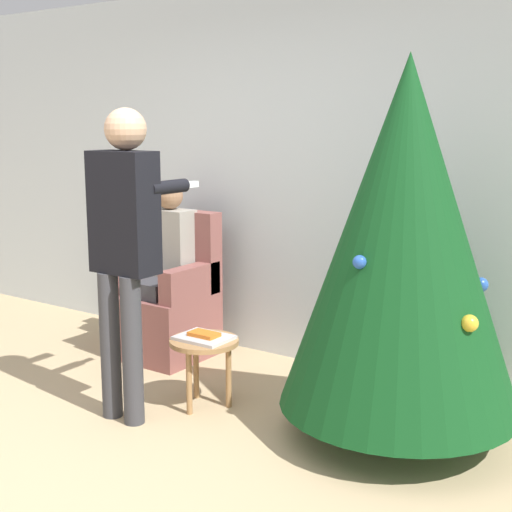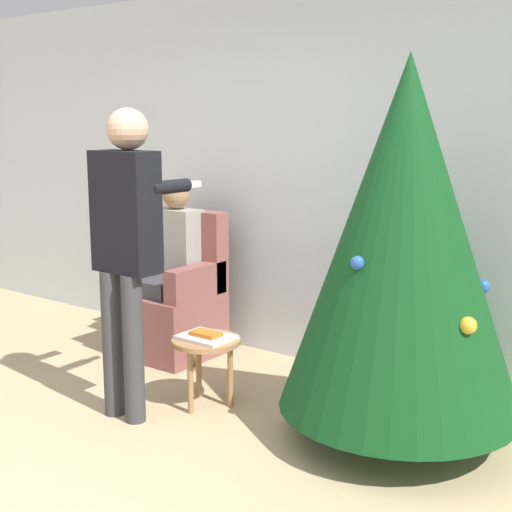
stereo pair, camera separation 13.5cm
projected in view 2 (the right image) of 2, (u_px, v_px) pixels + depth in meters
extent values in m
plane|color=tan|center=(67.00, 478.00, 3.54)|extent=(14.00, 14.00, 0.00)
cube|color=silver|center=(311.00, 177.00, 5.04)|extent=(8.00, 0.06, 2.70)
cylinder|color=brown|center=(396.00, 422.00, 3.97)|extent=(0.10, 0.10, 0.19)
cone|color=#0F4219|center=(404.00, 237.00, 3.77)|extent=(1.31, 1.31, 1.91)
sphere|color=#2856B2|center=(483.00, 286.00, 3.82)|extent=(0.08, 0.08, 0.08)
sphere|color=white|center=(467.00, 272.00, 3.96)|extent=(0.10, 0.10, 0.10)
sphere|color=#2856B2|center=(357.00, 263.00, 3.55)|extent=(0.07, 0.07, 0.07)
sphere|color=gold|center=(468.00, 325.00, 3.45)|extent=(0.09, 0.09, 0.09)
cube|color=brown|center=(170.00, 324.00, 5.36)|extent=(0.65, 0.61, 0.48)
cube|color=brown|center=(190.00, 249.00, 5.44)|extent=(0.65, 0.14, 0.60)
cube|color=brown|center=(143.00, 273.00, 5.45)|extent=(0.12, 0.55, 0.24)
cube|color=brown|center=(196.00, 282.00, 5.14)|extent=(0.12, 0.55, 0.24)
cylinder|color=#38383D|center=(141.00, 328.00, 5.26)|extent=(0.11, 0.11, 0.48)
cylinder|color=#38383D|center=(161.00, 332.00, 5.14)|extent=(0.11, 0.11, 0.48)
cube|color=#38383D|center=(164.00, 286.00, 5.26)|extent=(0.32, 0.40, 0.12)
cube|color=gray|center=(177.00, 242.00, 5.32)|extent=(0.36, 0.20, 0.50)
sphere|color=#936B4C|center=(176.00, 196.00, 5.26)|extent=(0.20, 0.20, 0.20)
cylinder|color=#38383D|center=(112.00, 344.00, 4.23)|extent=(0.12, 0.12, 0.88)
cylinder|color=#38383D|center=(133.00, 349.00, 4.13)|extent=(0.12, 0.12, 0.88)
cube|color=black|center=(126.00, 212.00, 4.08)|extent=(0.39, 0.20, 0.70)
sphere|color=tan|center=(128.00, 129.00, 4.02)|extent=(0.24, 0.24, 0.24)
cylinder|color=black|center=(129.00, 184.00, 4.30)|extent=(0.08, 0.30, 0.08)
cylinder|color=black|center=(169.00, 187.00, 4.10)|extent=(0.08, 0.30, 0.08)
cube|color=white|center=(191.00, 184.00, 4.25)|extent=(0.04, 0.14, 0.04)
cylinder|color=#A37547|center=(206.00, 341.00, 4.36)|extent=(0.43, 0.43, 0.03)
cylinder|color=#A37547|center=(190.00, 382.00, 4.29)|extent=(0.04, 0.04, 0.40)
cylinder|color=#A37547|center=(230.00, 375.00, 4.39)|extent=(0.04, 0.04, 0.40)
cylinder|color=#A37547|center=(199.00, 367.00, 4.54)|extent=(0.04, 0.04, 0.40)
cube|color=silver|center=(206.00, 337.00, 4.36)|extent=(0.32, 0.25, 0.02)
cube|color=orange|center=(206.00, 334.00, 4.35)|extent=(0.18, 0.11, 0.02)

